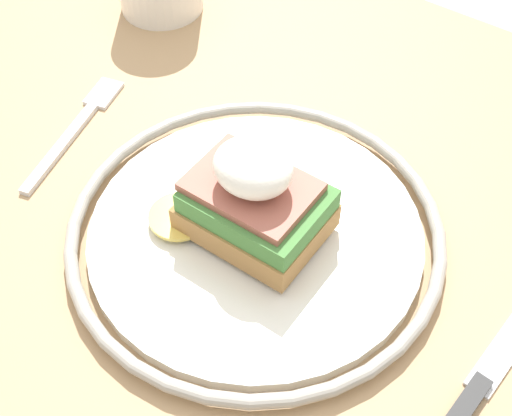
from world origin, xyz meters
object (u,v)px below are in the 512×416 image
at_px(fork, 77,127).
at_px(sandwich, 254,198).
at_px(knife, 480,384).
at_px(plate, 256,232).

bearing_deg(fork, sandwich, -2.61).
bearing_deg(knife, sandwich, 175.57).
bearing_deg(knife, plate, 175.44).
distance_m(plate, knife, 0.19).
bearing_deg(sandwich, knife, -4.43).
bearing_deg(sandwich, fork, 177.39).
distance_m(plate, sandwich, 0.04).
xyz_separation_m(plate, sandwich, (-0.00, -0.00, 0.04)).
relative_size(plate, sandwich, 2.29).
xyz_separation_m(plate, fork, (-0.19, 0.01, -0.01)).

